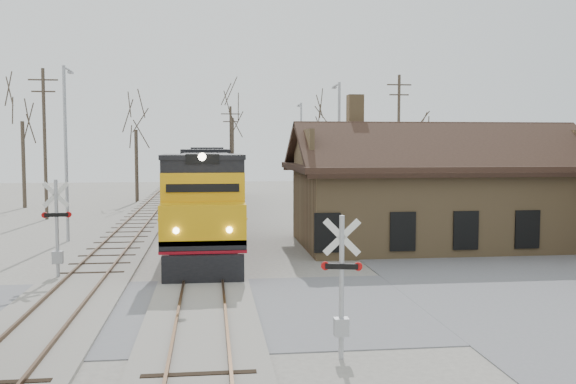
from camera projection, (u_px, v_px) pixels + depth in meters
The scene contains 20 objects.
ground at pixel (202, 311), 20.37m from camera, with size 140.00×140.00×0.00m, color #A09B90.
road at pixel (202, 310), 20.37m from camera, with size 60.00×9.00×0.03m, color slate.
track_main at pixel (205, 239), 35.21m from camera, with size 3.40×90.00×0.24m.
track_siding at pixel (122, 241), 34.67m from camera, with size 3.40×90.00×0.24m.
depot at pixel (435, 199), 33.51m from camera, with size 15.20×9.31×7.90m.
locomotive_lead at pixel (205, 195), 34.02m from camera, with size 3.30×22.11×4.91m.
locomotive_trailing at pixel (207, 175), 56.17m from camera, with size 3.30×22.11×4.65m.
crossbuck_near at pixel (341, 291), 15.68m from camera, with size 1.01×0.33×3.56m.
crossbuck_far at pixel (57, 233), 24.86m from camera, with size 1.12×0.29×3.92m.
streetlight_a at pixel (66, 144), 34.63m from camera, with size 0.25×2.04×9.47m.
streetlight_b at pixel (339, 146), 41.08m from camera, with size 0.25×2.04×9.19m.
streetlight_c at pixel (301, 147), 57.47m from camera, with size 0.25×2.04×8.94m.
utility_pole_a at pixel (45, 141), 44.54m from camera, with size 2.00×0.24×10.50m.
utility_pole_b at pixel (231, 148), 67.45m from camera, with size 2.00×0.24×9.21m.
utility_pole_c at pixel (398, 139), 51.86m from camera, with size 2.00×0.24×10.83m.
tree_a at pixel (22, 107), 52.51m from camera, with size 4.76×4.76×11.67m.
tree_b at pixel (136, 118), 57.60m from camera, with size 4.37×4.37×10.70m.
tree_c at pixel (232, 105), 65.92m from camera, with size 5.31×5.31×13.00m.
tree_d at pixel (328, 118), 65.10m from camera, with size 4.51×4.51×11.04m.
tree_e at pixel (419, 137), 59.68m from camera, with size 3.41×3.41×8.35m.
Camera 1 is at (0.29, -20.21, 5.30)m, focal length 40.00 mm.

